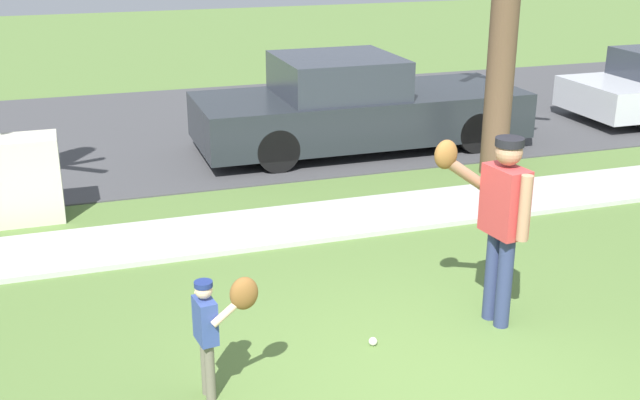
% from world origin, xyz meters
% --- Properties ---
extents(ground_plane, '(48.00, 48.00, 0.00)m').
position_xyz_m(ground_plane, '(0.00, 3.50, 0.00)').
color(ground_plane, '#567538').
extents(sidewalk_strip, '(36.00, 1.20, 0.06)m').
position_xyz_m(sidewalk_strip, '(0.00, 3.60, 0.03)').
color(sidewalk_strip, '#B2B2AD').
rests_on(sidewalk_strip, ground).
extents(road_surface, '(36.00, 6.80, 0.02)m').
position_xyz_m(road_surface, '(0.00, 8.60, 0.01)').
color(road_surface, '#424244').
rests_on(road_surface, ground).
extents(person_adult, '(0.76, 0.62, 1.75)m').
position_xyz_m(person_adult, '(0.93, 0.75, 1.09)').
color(person_adult, navy).
rests_on(person_adult, ground).
extents(person_child, '(0.48, 0.37, 1.03)m').
position_xyz_m(person_child, '(-1.69, 0.34, 0.68)').
color(person_child, '#6B6656').
rests_on(person_child, ground).
extents(baseball, '(0.07, 0.07, 0.07)m').
position_xyz_m(baseball, '(-0.26, 0.69, 0.04)').
color(baseball, white).
rests_on(baseball, ground).
extents(utility_cabinet, '(0.78, 0.58, 1.05)m').
position_xyz_m(utility_cabinet, '(-3.12, 4.85, 0.52)').
color(utility_cabinet, beige).
rests_on(utility_cabinet, ground).
extents(parked_pickup_dark, '(5.20, 1.95, 1.48)m').
position_xyz_m(parked_pickup_dark, '(1.79, 6.59, 0.67)').
color(parked_pickup_dark, '#23282D').
rests_on(parked_pickup_dark, road_surface).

